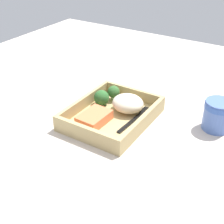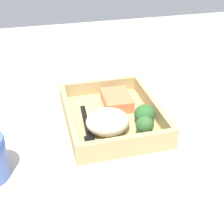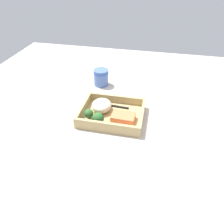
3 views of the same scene
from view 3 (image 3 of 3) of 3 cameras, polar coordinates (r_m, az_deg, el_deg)
ground_plane at (r=93.61cm, az=0.00°, el=-1.83°), size 160.00×160.00×2.00cm
takeout_tray at (r=92.63cm, az=0.00°, el=-1.05°), size 26.26×21.00×1.20cm
tray_rim at (r=91.21cm, az=0.00°, el=0.14°), size 26.26×21.00×3.54cm
salmon_fillet at (r=88.69cm, az=2.93°, el=-1.43°), size 9.55×6.87×2.79cm
mashed_potatoes at (r=93.58cm, az=-2.73°, el=1.71°), size 8.41×9.39×5.07cm
broccoli_floret_1 at (r=86.83cm, az=-3.61°, el=-1.65°), size 4.61×4.61×4.66cm
broccoli_floret_2 at (r=88.85cm, az=-6.08°, el=-0.45°), size 3.82×3.82×4.76cm
fork at (r=97.71cm, az=-0.78°, el=1.78°), size 15.87×2.64×0.44cm
paper_cup at (r=114.64cm, az=-2.87°, el=9.23°), size 7.80×7.80×8.45cm
receipt_slip at (r=84.64cm, az=13.61°, el=-7.02°), size 10.10×13.95×0.24cm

